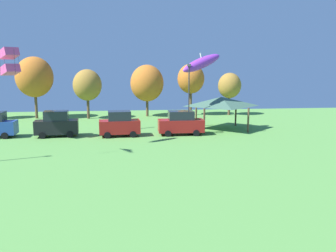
{
  "coord_description": "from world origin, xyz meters",
  "views": [
    {
      "loc": [
        -2.13,
        3.19,
        6.76
      ],
      "look_at": [
        -0.56,
        16.92,
        4.48
      ],
      "focal_mm": 38.0,
      "sensor_mm": 36.0,
      "label": 1
    }
  ],
  "objects_px": {
    "parked_car_rightmost_in_row": "(181,123)",
    "park_pavilion": "(221,102)",
    "treeline_tree_3": "(147,83)",
    "parked_car_second_from_left": "(57,124)",
    "treeline_tree_1": "(34,77)",
    "treeline_tree_4": "(191,79)",
    "treeline_tree_5": "(230,86)",
    "light_post_1": "(189,96)",
    "kite_flying_7": "(202,63)",
    "kite_flying_6": "(10,61)",
    "parked_car_third_from_left": "(120,124)",
    "treeline_tree_2": "(87,85)"
  },
  "relations": [
    {
      "from": "kite_flying_6",
      "to": "parked_car_second_from_left",
      "type": "height_order",
      "value": "kite_flying_6"
    },
    {
      "from": "parked_car_second_from_left",
      "to": "treeline_tree_2",
      "type": "height_order",
      "value": "treeline_tree_2"
    },
    {
      "from": "light_post_1",
      "to": "treeline_tree_1",
      "type": "distance_m",
      "value": 23.01
    },
    {
      "from": "parked_car_third_from_left",
      "to": "park_pavilion",
      "type": "bearing_deg",
      "value": 10.48
    },
    {
      "from": "kite_flying_6",
      "to": "treeline_tree_1",
      "type": "relative_size",
      "value": 0.3
    },
    {
      "from": "parked_car_second_from_left",
      "to": "parked_car_third_from_left",
      "type": "height_order",
      "value": "parked_car_second_from_left"
    },
    {
      "from": "park_pavilion",
      "to": "treeline_tree_3",
      "type": "relative_size",
      "value": 0.85
    },
    {
      "from": "treeline_tree_1",
      "to": "treeline_tree_4",
      "type": "height_order",
      "value": "treeline_tree_1"
    },
    {
      "from": "treeline_tree_1",
      "to": "treeline_tree_2",
      "type": "bearing_deg",
      "value": -8.45
    },
    {
      "from": "kite_flying_7",
      "to": "treeline_tree_2",
      "type": "height_order",
      "value": "kite_flying_7"
    },
    {
      "from": "treeline_tree_1",
      "to": "treeline_tree_4",
      "type": "xyz_separation_m",
      "value": [
        21.23,
        0.9,
        -0.34
      ]
    },
    {
      "from": "light_post_1",
      "to": "treeline_tree_2",
      "type": "height_order",
      "value": "light_post_1"
    },
    {
      "from": "kite_flying_6",
      "to": "treeline_tree_3",
      "type": "distance_m",
      "value": 21.01
    },
    {
      "from": "light_post_1",
      "to": "treeline_tree_5",
      "type": "height_order",
      "value": "light_post_1"
    },
    {
      "from": "treeline_tree_5",
      "to": "parked_car_third_from_left",
      "type": "bearing_deg",
      "value": -136.53
    },
    {
      "from": "parked_car_rightmost_in_row",
      "to": "treeline_tree_2",
      "type": "distance_m",
      "value": 17.07
    },
    {
      "from": "treeline_tree_3",
      "to": "treeline_tree_5",
      "type": "distance_m",
      "value": 11.83
    },
    {
      "from": "treeline_tree_1",
      "to": "treeline_tree_5",
      "type": "relative_size",
      "value": 1.36
    },
    {
      "from": "parked_car_second_from_left",
      "to": "treeline_tree_4",
      "type": "bearing_deg",
      "value": 36.78
    },
    {
      "from": "kite_flying_7",
      "to": "park_pavilion",
      "type": "bearing_deg",
      "value": 27.14
    },
    {
      "from": "parked_car_third_from_left",
      "to": "treeline_tree_5",
      "type": "relative_size",
      "value": 0.68
    },
    {
      "from": "treeline_tree_5",
      "to": "treeline_tree_1",
      "type": "bearing_deg",
      "value": -178.94
    },
    {
      "from": "parked_car_rightmost_in_row",
      "to": "kite_flying_6",
      "type": "bearing_deg",
      "value": -173.31
    },
    {
      "from": "kite_flying_6",
      "to": "kite_flying_7",
      "type": "xyz_separation_m",
      "value": [
        18.08,
        3.24,
        -0.07
      ]
    },
    {
      "from": "kite_flying_7",
      "to": "treeline_tree_2",
      "type": "bearing_deg",
      "value": 138.49
    },
    {
      "from": "kite_flying_6",
      "to": "light_post_1",
      "type": "bearing_deg",
      "value": 6.99
    },
    {
      "from": "kite_flying_6",
      "to": "treeline_tree_3",
      "type": "height_order",
      "value": "kite_flying_6"
    },
    {
      "from": "kite_flying_7",
      "to": "light_post_1",
      "type": "relative_size",
      "value": 0.71
    },
    {
      "from": "park_pavilion",
      "to": "treeline_tree_4",
      "type": "bearing_deg",
      "value": 95.85
    },
    {
      "from": "parked_car_rightmost_in_row",
      "to": "treeline_tree_4",
      "type": "relative_size",
      "value": 0.63
    },
    {
      "from": "kite_flying_6",
      "to": "treeline_tree_1",
      "type": "distance_m",
      "value": 15.96
    },
    {
      "from": "parked_car_rightmost_in_row",
      "to": "treeline_tree_4",
      "type": "height_order",
      "value": "treeline_tree_4"
    },
    {
      "from": "kite_flying_6",
      "to": "parked_car_third_from_left",
      "type": "xyz_separation_m",
      "value": [
        9.54,
        1.65,
        -6.07
      ]
    },
    {
      "from": "treeline_tree_4",
      "to": "parked_car_second_from_left",
      "type": "bearing_deg",
      "value": -137.96
    },
    {
      "from": "treeline_tree_5",
      "to": "light_post_1",
      "type": "bearing_deg",
      "value": -120.52
    },
    {
      "from": "parked_car_rightmost_in_row",
      "to": "park_pavilion",
      "type": "distance_m",
      "value": 5.95
    },
    {
      "from": "treeline_tree_3",
      "to": "parked_car_second_from_left",
      "type": "bearing_deg",
      "value": -124.88
    },
    {
      "from": "park_pavilion",
      "to": "treeline_tree_2",
      "type": "xyz_separation_m",
      "value": [
        -15.51,
        10.18,
        1.4
      ]
    },
    {
      "from": "parked_car_second_from_left",
      "to": "kite_flying_7",
      "type": "bearing_deg",
      "value": -1.24
    },
    {
      "from": "light_post_1",
      "to": "treeline_tree_1",
      "type": "bearing_deg",
      "value": 143.3
    },
    {
      "from": "parked_car_rightmost_in_row",
      "to": "kite_flying_7",
      "type": "bearing_deg",
      "value": 32.54
    },
    {
      "from": "treeline_tree_3",
      "to": "treeline_tree_5",
      "type": "height_order",
      "value": "treeline_tree_3"
    },
    {
      "from": "kite_flying_7",
      "to": "parked_car_second_from_left",
      "type": "xyz_separation_m",
      "value": [
        -14.73,
        -1.03,
        -5.99
      ]
    },
    {
      "from": "park_pavilion",
      "to": "treeline_tree_4",
      "type": "height_order",
      "value": "treeline_tree_4"
    },
    {
      "from": "kite_flying_6",
      "to": "kite_flying_7",
      "type": "relative_size",
      "value": 0.49
    },
    {
      "from": "treeline_tree_1",
      "to": "treeline_tree_3",
      "type": "relative_size",
      "value": 1.15
    },
    {
      "from": "treeline_tree_3",
      "to": "kite_flying_7",
      "type": "bearing_deg",
      "value": -69.01
    },
    {
      "from": "park_pavilion",
      "to": "light_post_1",
      "type": "xyz_separation_m",
      "value": [
        -4.06,
        -2.51,
        0.9
      ]
    },
    {
      "from": "parked_car_rightmost_in_row",
      "to": "parked_car_third_from_left",
      "type": "bearing_deg",
      "value": -178.73
    },
    {
      "from": "treeline_tree_4",
      "to": "treeline_tree_5",
      "type": "relative_size",
      "value": 1.21
    }
  ]
}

